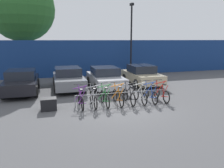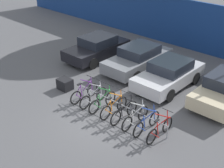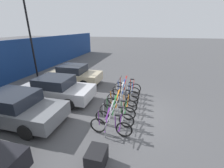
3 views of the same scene
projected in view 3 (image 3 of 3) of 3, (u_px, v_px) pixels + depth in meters
ground_plane at (130, 112)px, 7.53m from camera, size 120.00×120.00×0.00m
bike_rack at (118, 99)px, 7.72m from camera, size 4.77×0.04×0.57m
bicycle_purple at (111, 126)px, 5.81m from camera, size 0.68×1.71×1.05m
bicycle_silver at (114, 118)px, 6.36m from camera, size 0.68×1.71×1.05m
bicycle_green at (117, 111)px, 6.88m from camera, size 0.68×1.71×1.05m
bicycle_orange at (120, 104)px, 7.49m from camera, size 0.68×1.71×1.05m
bicycle_black at (122, 99)px, 8.01m from camera, size 0.68×1.71×1.05m
bicycle_white at (124, 95)px, 8.55m from camera, size 0.68×1.71×1.05m
bicycle_blue at (126, 91)px, 9.07m from camera, size 0.68×1.71×1.05m
bicycle_red at (128, 87)px, 9.64m from camera, size 0.68×1.71×1.05m
car_grey at (15, 108)px, 6.53m from camera, size 1.91×4.28×1.40m
car_silver at (57, 89)px, 8.53m from camera, size 1.91×4.08×1.40m
car_beige at (74, 74)px, 11.13m from camera, size 1.91×3.91×1.40m
lamp_post at (30, 35)px, 11.63m from camera, size 0.24×0.44×6.13m
cargo_crate at (97, 158)px, 4.54m from camera, size 0.70×0.56×0.55m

